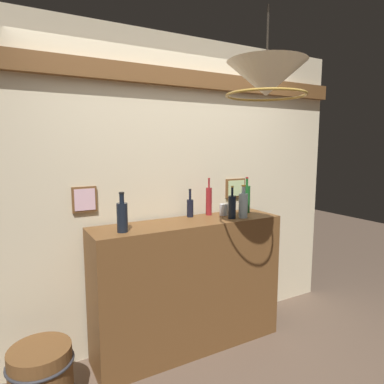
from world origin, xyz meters
TOP-DOWN VIEW (x-y plane):
  - panelled_rear_partition at (-0.00, 1.10)m, footprint 3.56×0.15m
  - bar_shelf_unit at (0.00, 0.81)m, footprint 1.62×0.41m
  - liquor_bottle_port at (-0.59, 0.74)m, footprint 0.08×0.08m
  - liquor_bottle_mezcal at (0.09, 0.96)m, footprint 0.06×0.06m
  - liquor_bottle_vermouth at (0.28, 0.95)m, footprint 0.05×0.05m
  - liquor_bottle_whiskey at (0.47, 0.71)m, footprint 0.08×0.08m
  - liquor_bottle_gin at (0.65, 0.88)m, footprint 0.06×0.06m
  - liquor_bottle_rye at (0.37, 0.73)m, footprint 0.07×0.07m
  - glass_tumbler_rocks at (0.39, 0.88)m, footprint 0.08×0.08m
  - pendant_lamp at (0.11, 0.04)m, footprint 0.49×0.49m
  - wooden_barrel at (-1.19, 0.64)m, footprint 0.42×0.42m

SIDE VIEW (x-z plane):
  - wooden_barrel at x=-1.19m, z-range 0.00..0.44m
  - bar_shelf_unit at x=0.00m, z-range 0.00..1.10m
  - glass_tumbler_rocks at x=0.39m, z-range 1.10..1.21m
  - liquor_bottle_mezcal at x=0.09m, z-range 1.07..1.31m
  - liquor_bottle_rye at x=0.37m, z-range 1.07..1.35m
  - liquor_bottle_whiskey at x=0.47m, z-range 1.08..1.36m
  - liquor_bottle_port at x=-0.59m, z-range 1.08..1.37m
  - liquor_bottle_vermouth at x=0.28m, z-range 1.07..1.40m
  - liquor_bottle_gin at x=0.65m, z-range 1.07..1.40m
  - panelled_rear_partition at x=0.00m, z-range 0.06..2.71m
  - pendant_lamp at x=0.11m, z-range 1.85..2.38m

